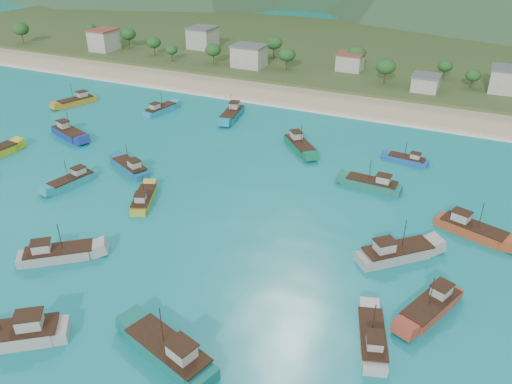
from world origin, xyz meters
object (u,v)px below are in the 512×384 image
at_px(boat_4, 232,115).
at_px(boat_22, 472,230).
at_px(boat_25, 396,253).
at_px(boat_8, 12,336).
at_px(boat_26, 170,353).
at_px(boat_23, 69,133).
at_px(boat_28, 160,110).
at_px(boat_19, 373,185).
at_px(boat_5, 72,181).
at_px(boat_7, 76,102).
at_px(boat_18, 431,307).
at_px(boat_14, 144,200).
at_px(boat_9, 131,168).
at_px(boat_15, 299,146).
at_px(boat_16, 407,160).
at_px(boat_0, 372,339).
at_px(boat_13, 58,254).

xyz_separation_m(boat_4, boat_22, (59.25, -31.53, -0.03)).
bearing_deg(boat_25, boat_8, -90.00).
bearing_deg(boat_25, boat_26, -76.31).
distance_m(boat_23, boat_28, 24.87).
height_order(boat_8, boat_19, boat_8).
height_order(boat_5, boat_7, boat_7).
distance_m(boat_18, boat_25, 11.62).
relative_size(boat_14, boat_25, 0.89).
distance_m(boat_9, boat_18, 62.67).
height_order(boat_14, boat_15, boat_15).
distance_m(boat_4, boat_14, 45.62).
distance_m(boat_8, boat_19, 63.96).
bearing_deg(boat_15, boat_7, -44.76).
height_order(boat_14, boat_16, boat_14).
height_order(boat_16, boat_23, boat_23).
height_order(boat_4, boat_15, boat_4).
bearing_deg(boat_15, boat_22, 109.04).
relative_size(boat_18, boat_19, 1.05).
height_order(boat_22, boat_26, boat_26).
bearing_deg(boat_0, boat_4, 111.75).
height_order(boat_19, boat_23, boat_23).
distance_m(boat_15, boat_26, 62.60).
bearing_deg(boat_0, boat_7, 132.95).
bearing_deg(boat_28, boat_18, -22.99).
height_order(boat_5, boat_25, boat_25).
bearing_deg(boat_4, boat_15, 142.67).
bearing_deg(boat_8, boat_19, -63.74).
bearing_deg(boat_9, boat_23, 95.18).
relative_size(boat_14, boat_18, 0.88).
bearing_deg(boat_9, boat_16, -36.13).
xyz_separation_m(boat_19, boat_26, (-11.31, -50.97, 0.23)).
relative_size(boat_16, boat_28, 0.83).
distance_m(boat_8, boat_26, 19.26).
bearing_deg(boat_18, boat_5, 16.02).
relative_size(boat_8, boat_14, 1.25).
relative_size(boat_16, boat_25, 0.77).
bearing_deg(boat_19, boat_18, -151.24).
bearing_deg(boat_7, boat_4, -149.86).
bearing_deg(boat_15, boat_5, 2.92).
distance_m(boat_8, boat_22, 67.46).
xyz_separation_m(boat_13, boat_19, (37.16, 41.73, -0.05)).
distance_m(boat_18, boat_23, 88.23).
bearing_deg(boat_15, boat_23, -25.02).
distance_m(boat_0, boat_16, 53.46).
bearing_deg(boat_19, boat_14, 125.43).
relative_size(boat_4, boat_19, 1.13).
xyz_separation_m(boat_0, boat_22, (8.89, 29.96, 0.16)).
height_order(boat_7, boat_18, boat_18).
bearing_deg(boat_28, boat_13, -59.08).
relative_size(boat_8, boat_25, 1.12).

